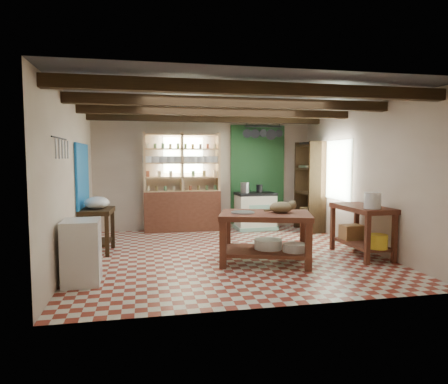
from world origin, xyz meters
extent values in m
cube|color=maroon|center=(0.00, 0.00, -0.01)|extent=(5.00, 5.00, 0.02)
cube|color=#434347|center=(0.00, 0.00, 2.60)|extent=(5.00, 5.00, 0.02)
cube|color=beige|center=(0.00, 2.50, 1.30)|extent=(5.00, 0.04, 2.60)
cube|color=beige|center=(0.00, -2.50, 1.30)|extent=(5.00, 0.04, 2.60)
cube|color=beige|center=(-2.50, 0.00, 1.30)|extent=(0.04, 5.00, 2.60)
cube|color=beige|center=(2.50, 0.00, 1.30)|extent=(0.04, 5.00, 2.60)
cube|color=#312111|center=(0.00, 0.00, 2.48)|extent=(5.00, 3.80, 0.15)
cube|color=#1766B1|center=(-2.47, 0.90, 1.10)|extent=(0.04, 1.40, 1.60)
cube|color=#1D4A23|center=(1.25, 2.47, 1.25)|extent=(1.30, 0.04, 2.30)
cube|color=#B6CAB3|center=(-0.50, 2.48, 1.70)|extent=(0.90, 0.02, 0.80)
cube|color=#B6CAB3|center=(2.48, 1.00, 1.40)|extent=(0.02, 1.30, 1.20)
cube|color=black|center=(-2.44, -1.20, 1.78)|extent=(0.06, 0.90, 0.28)
cube|color=black|center=(1.25, 2.05, 2.18)|extent=(0.86, 0.12, 0.36)
cube|color=#D7AF7C|center=(-0.55, 2.31, 1.10)|extent=(1.70, 0.34, 2.20)
cube|color=#312111|center=(2.28, 1.80, 1.00)|extent=(0.40, 0.86, 2.00)
cube|color=brown|center=(0.45, -0.68, 0.40)|extent=(1.61, 1.30, 0.79)
cube|color=silver|center=(1.11, 2.15, 0.43)|extent=(0.90, 0.63, 0.85)
cube|color=#312111|center=(-2.20, 0.55, 0.38)|extent=(0.57, 0.79, 0.77)
cube|color=silver|center=(-2.22, -1.17, 0.42)|extent=(0.48, 0.57, 0.84)
cube|color=brown|center=(2.18, -0.57, 0.42)|extent=(0.63, 1.20, 0.85)
ellipsoid|color=#988358|center=(0.71, -0.70, 0.88)|extent=(0.41, 0.33, 0.17)
cylinder|color=#97969D|center=(0.11, -0.62, 0.80)|extent=(0.45, 0.45, 0.02)
cylinder|color=silver|center=(0.52, -0.64, 0.29)|extent=(0.55, 0.55, 0.15)
cylinder|color=silver|center=(0.85, -0.91, 0.27)|extent=(0.45, 0.45, 0.13)
cylinder|color=#97969D|center=(0.86, 2.14, 0.97)|extent=(0.21, 0.21, 0.23)
cylinder|color=black|center=(1.21, 2.16, 0.94)|extent=(0.15, 0.15, 0.18)
ellipsoid|color=silver|center=(-2.20, 0.55, 0.87)|extent=(0.45, 0.45, 0.21)
cylinder|color=silver|center=(2.14, -0.92, 0.98)|extent=(0.27, 0.27, 0.26)
cube|color=#9B6B3E|center=(2.17, -0.27, 0.35)|extent=(0.37, 0.30, 0.25)
cylinder|color=gold|center=(2.20, -1.02, 0.34)|extent=(0.31, 0.31, 0.22)
camera|label=1|loc=(-1.42, -6.59, 1.66)|focal=32.00mm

